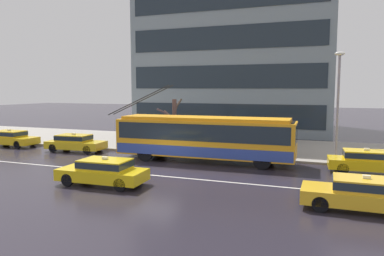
% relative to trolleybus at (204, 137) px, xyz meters
% --- Properties ---
extents(ground_plane, '(160.00, 160.00, 0.00)m').
position_rel_trolleybus_xyz_m(ground_plane, '(-1.82, -3.34, -1.59)').
color(ground_plane, '#26222B').
extents(sidewalk_slab, '(80.00, 10.00, 0.14)m').
position_rel_trolleybus_xyz_m(sidewalk_slab, '(-1.82, 6.60, -1.52)').
color(sidewalk_slab, gray).
rests_on(sidewalk_slab, ground_plane).
extents(lane_centre_line, '(72.00, 0.14, 0.01)m').
position_rel_trolleybus_xyz_m(lane_centre_line, '(-1.82, -4.54, -1.59)').
color(lane_centre_line, silver).
rests_on(lane_centre_line, ground_plane).
extents(trolleybus, '(12.57, 2.81, 4.94)m').
position_rel_trolleybus_xyz_m(trolleybus, '(0.00, 0.00, 0.00)').
color(trolleybus, orange).
rests_on(trolleybus, ground_plane).
extents(taxi_far_behind, '(4.54, 1.84, 1.39)m').
position_rel_trolleybus_xyz_m(taxi_far_behind, '(-16.94, 0.55, -0.89)').
color(taxi_far_behind, yellow).
rests_on(taxi_far_behind, ground_plane).
extents(taxi_ahead_of_bus, '(4.45, 1.98, 1.39)m').
position_rel_trolleybus_xyz_m(taxi_ahead_of_bus, '(9.57, 0.16, -0.89)').
color(taxi_ahead_of_bus, yellow).
rests_on(taxi_ahead_of_bus, ground_plane).
extents(taxi_oncoming_far, '(4.39, 1.77, 1.39)m').
position_rel_trolleybus_xyz_m(taxi_oncoming_far, '(8.73, -6.91, -0.89)').
color(taxi_oncoming_far, gold).
rests_on(taxi_oncoming_far, ground_plane).
extents(taxi_oncoming_near, '(4.38, 1.94, 1.39)m').
position_rel_trolleybus_xyz_m(taxi_oncoming_near, '(-2.80, -7.15, -0.89)').
color(taxi_oncoming_near, yellow).
rests_on(taxi_oncoming_near, ground_plane).
extents(taxi_queued_behind_bus, '(4.49, 2.07, 1.39)m').
position_rel_trolleybus_xyz_m(taxi_queued_behind_bus, '(-10.32, 0.29, -0.89)').
color(taxi_queued_behind_bus, yellow).
rests_on(taxi_queued_behind_bus, ground_plane).
extents(bus_shelter, '(4.19, 1.67, 2.51)m').
position_rel_trolleybus_xyz_m(bus_shelter, '(-1.66, 3.41, 0.43)').
color(bus_shelter, gray).
rests_on(bus_shelter, sidewalk_slab).
extents(pedestrian_at_shelter, '(1.28, 1.28, 2.00)m').
position_rel_trolleybus_xyz_m(pedestrian_at_shelter, '(4.62, 4.12, 0.10)').
color(pedestrian_at_shelter, black).
rests_on(pedestrian_at_shelter, sidewalk_slab).
extents(pedestrian_approaching_curb, '(1.32, 1.32, 2.00)m').
position_rel_trolleybus_xyz_m(pedestrian_approaching_curb, '(-4.66, 4.17, 0.18)').
color(pedestrian_approaching_curb, '#2A314F').
rests_on(pedestrian_approaching_curb, sidewalk_slab).
extents(pedestrian_walking_past, '(1.31, 1.31, 2.02)m').
position_rel_trolleybus_xyz_m(pedestrian_walking_past, '(-0.74, 2.46, 0.14)').
color(pedestrian_walking_past, brown).
rests_on(pedestrian_walking_past, sidewalk_slab).
extents(pedestrian_waiting_by_pole, '(1.27, 1.27, 1.93)m').
position_rel_trolleybus_xyz_m(pedestrian_waiting_by_pole, '(1.03, 2.75, 0.04)').
color(pedestrian_waiting_by_pole, '#4A4C44').
rests_on(pedestrian_waiting_by_pole, sidewalk_slab).
extents(street_lamp, '(0.60, 0.32, 6.80)m').
position_rel_trolleybus_xyz_m(street_lamp, '(7.91, 2.41, 2.56)').
color(street_lamp, gray).
rests_on(street_lamp, sidewalk_slab).
extents(street_tree_bare, '(1.69, 1.84, 3.74)m').
position_rel_trolleybus_xyz_m(street_tree_bare, '(-4.30, 5.05, 0.61)').
color(street_tree_bare, brown).
rests_on(street_tree_bare, sidewalk_slab).
extents(office_tower_corner_left, '(20.89, 15.32, 23.18)m').
position_rel_trolleybus_xyz_m(office_tower_corner_left, '(-2.43, 20.49, 10.01)').
color(office_tower_corner_left, gray).
rests_on(office_tower_corner_left, ground_plane).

